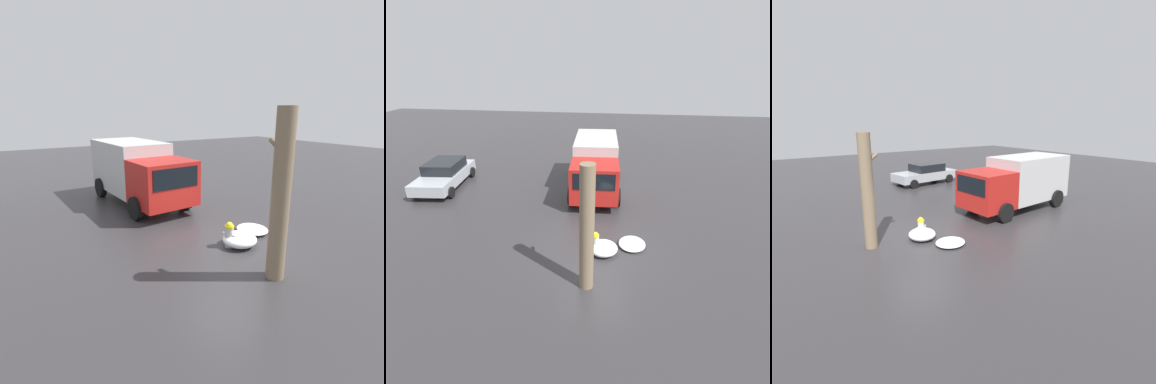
{
  "view_description": "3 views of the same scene",
  "coord_description": "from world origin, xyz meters",
  "views": [
    {
      "loc": [
        -6.5,
        5.38,
        3.99
      ],
      "look_at": [
        2.4,
        -0.17,
        1.15
      ],
      "focal_mm": 28.0,
      "sensor_mm": 36.0,
      "label": 1
    },
    {
      "loc": [
        -9.4,
        -0.65,
        6.69
      ],
      "look_at": [
        2.64,
        1.02,
        1.17
      ],
      "focal_mm": 28.0,
      "sensor_mm": 36.0,
      "label": 2
    },
    {
      "loc": [
        -5.13,
        -10.02,
        4.53
      ],
      "look_at": [
        2.56,
        0.64,
        1.32
      ],
      "focal_mm": 28.0,
      "sensor_mm": 36.0,
      "label": 3
    }
  ],
  "objects": [
    {
      "name": "ground_plane",
      "position": [
        0.0,
        0.0,
        0.0
      ],
      "size": [
        60.0,
        60.0,
        0.0
      ],
      "primitive_type": "plane",
      "color": "#333033"
    },
    {
      "name": "tree_trunk",
      "position": [
        -1.95,
        0.12,
        2.06
      ],
      "size": [
        0.68,
        0.44,
        4.11
      ],
      "color": "#7F6B51",
      "rests_on": "ground_plane"
    },
    {
      "name": "delivery_truck",
      "position": [
        5.84,
        0.51,
        1.46
      ],
      "size": [
        6.15,
        2.81,
        2.67
      ],
      "rotation": [
        0.0,
        0.0,
        1.63
      ],
      "color": "red",
      "rests_on": "ground_plane"
    },
    {
      "name": "snow_pile_by_hydrant",
      "position": [
        0.47,
        -1.39,
        0.1
      ],
      "size": [
        1.12,
        1.03,
        0.2
      ],
      "color": "white",
      "rests_on": "ground_plane"
    },
    {
      "name": "snow_pile_curbside",
      "position": [
        -0.12,
        -0.31,
        0.21
      ],
      "size": [
        1.03,
        1.06,
        0.42
      ],
      "color": "white",
      "rests_on": "ground_plane"
    },
    {
      "name": "fire_hydrant",
      "position": [
        0.0,
        -0.0,
        0.41
      ],
      "size": [
        0.47,
        0.37,
        0.79
      ],
      "rotation": [
        0.0,
        0.0,
        4.97
      ],
      "color": "#B7B7BC",
      "rests_on": "ground_plane"
    },
    {
      "name": "parked_car",
      "position": [
        5.04,
        8.86,
        0.73
      ],
      "size": [
        4.57,
        2.44,
        1.42
      ],
      "rotation": [
        0.0,
        0.0,
        1.67
      ],
      "color": "#ADB2B7",
      "rests_on": "ground_plane"
    }
  ]
}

